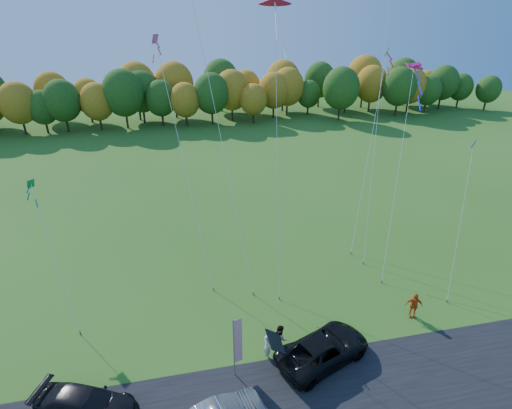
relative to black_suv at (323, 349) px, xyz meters
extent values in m
plane|color=#2D5E18|center=(-2.49, 1.63, -0.83)|extent=(160.00, 160.00, 0.00)
cube|color=black|center=(-2.49, -2.37, -0.82)|extent=(90.00, 6.00, 0.01)
imported|color=black|center=(0.00, 0.00, 0.00)|extent=(6.56, 4.75, 1.66)
imported|color=black|center=(-13.23, -1.03, -0.06)|extent=(5.75, 4.05, 1.55)
imported|color=silver|center=(-3.23, 0.88, 0.00)|extent=(0.56, 0.70, 1.66)
imported|color=gray|center=(-2.32, 1.25, 0.13)|extent=(0.75, 0.95, 1.92)
imported|color=#D55214|center=(7.33, 2.26, 0.14)|extent=(1.23, 0.85, 1.94)
cylinder|color=#999999|center=(-5.37, -0.04, 1.24)|extent=(0.06, 0.06, 4.13)
cube|color=red|center=(-5.12, 0.04, 1.65)|extent=(0.50, 0.19, 3.10)
cube|color=navy|center=(-5.12, 0.07, 2.79)|extent=(0.50, 0.18, 0.81)
cylinder|color=#4C3F33|center=(-2.87, 6.75, -0.73)|extent=(0.08, 0.08, 0.20)
cylinder|color=#4C3F33|center=(6.87, 8.80, -0.73)|extent=(0.08, 0.08, 0.20)
cylinder|color=#4C3F33|center=(-1.13, 5.88, -0.73)|extent=(0.08, 0.08, 0.20)
cone|color=red|center=(0.63, 15.70, 18.72)|extent=(2.56, 1.96, 2.80)
cylinder|color=#4C3F33|center=(7.11, 6.13, -0.73)|extent=(0.08, 0.08, 0.20)
cube|color=#D01766|center=(11.53, 13.51, 14.11)|extent=(3.04, 1.06, 1.17)
cylinder|color=#4C3F33|center=(-14.72, 5.22, -0.73)|extent=(0.08, 0.08, 0.20)
cube|color=#168537|center=(-17.42, 11.33, 7.49)|extent=(1.08, 1.08, 1.27)
cylinder|color=#4C3F33|center=(6.43, 10.35, -0.73)|extent=(0.08, 0.08, 0.20)
cube|color=white|center=(11.02, 17.13, 14.89)|extent=(1.33, 1.33, 1.58)
cylinder|color=#4C3F33|center=(-5.71, 7.92, -0.73)|extent=(0.08, 0.08, 0.20)
cube|color=#EF4F90|center=(-8.26, 15.56, 16.25)|extent=(1.11, 1.11, 1.31)
cylinder|color=#4C3F33|center=(10.62, 3.06, -0.73)|extent=(0.08, 0.08, 0.20)
cube|color=#1F0BA0|center=(12.75, 6.66, 9.76)|extent=(0.87, 0.87, 1.02)
camera|label=1|loc=(-7.54, -16.30, 18.23)|focal=28.00mm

